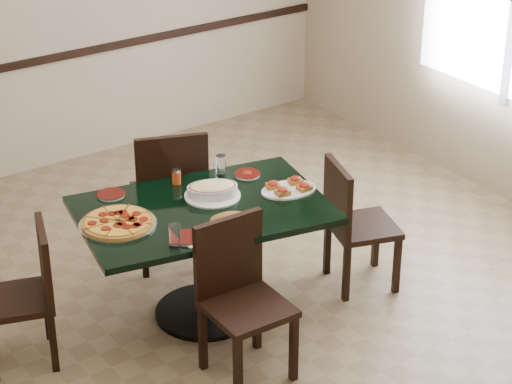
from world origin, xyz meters
TOP-DOWN VIEW (x-y plane):
  - floor at (0.00, 0.00)m, footprint 5.50×5.50m
  - room_shell at (1.02, 1.73)m, footprint 5.50×5.50m
  - main_table at (-0.23, 0.16)m, footprint 1.61×1.20m
  - chair_far at (-0.09, 0.79)m, footprint 0.60×0.60m
  - chair_near at (-0.36, -0.41)m, footprint 0.44×0.44m
  - chair_right at (0.73, -0.08)m, footprint 0.51×0.51m
  - chair_left at (-1.28, 0.34)m, footprint 0.49×0.49m
  - pepperoni_pizza at (-0.75, 0.24)m, footprint 0.45×0.45m
  - lasagna_casserole at (-0.11, 0.24)m, footprint 0.36×0.34m
  - bread_basket at (-0.24, -0.14)m, footprint 0.26×0.21m
  - bruschetta_platter at (0.31, 0.04)m, footprint 0.39×0.30m
  - side_plate_near at (-0.51, -0.12)m, footprint 0.18×0.18m
  - side_plate_far_r at (0.23, 0.37)m, footprint 0.16×0.16m
  - side_plate_far_l at (-0.61, 0.60)m, footprint 0.17×0.17m
  - napkin_setting at (-0.47, -0.15)m, footprint 0.15×0.15m
  - water_glass_a at (0.09, 0.46)m, footprint 0.06×0.06m
  - water_glass_b at (-0.61, -0.16)m, footprint 0.07×0.07m
  - pepper_shaker at (-0.20, 0.52)m, footprint 0.06×0.06m

SIDE VIEW (x-z plane):
  - floor at x=0.00m, z-range 0.00..0.00m
  - chair_left at x=-1.28m, z-range 0.05..0.89m
  - chair_right at x=0.73m, z-range 0.05..0.92m
  - chair_near at x=-0.36m, z-range 0.06..0.97m
  - chair_far at x=-0.09m, z-range 0.06..1.06m
  - main_table at x=-0.23m, z-range 0.19..0.94m
  - napkin_setting at x=-0.47m, z-range 0.75..0.76m
  - side_plate_near at x=-0.51m, z-range 0.75..0.77m
  - side_plate_far_l at x=-0.61m, z-range 0.75..0.77m
  - side_plate_far_r at x=0.23m, z-range 0.74..0.77m
  - pepperoni_pizza at x=-0.75m, z-range 0.75..0.79m
  - bruschetta_platter at x=0.31m, z-range 0.75..0.80m
  - bread_basket at x=-0.24m, z-range 0.74..0.84m
  - lasagna_casserole at x=-0.11m, z-range 0.75..0.84m
  - pepper_shaker at x=-0.20m, z-range 0.75..0.85m
  - water_glass_a at x=0.09m, z-range 0.75..0.89m
  - water_glass_b at x=-0.61m, z-range 0.75..0.89m
  - room_shell at x=1.02m, z-range -1.58..3.92m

